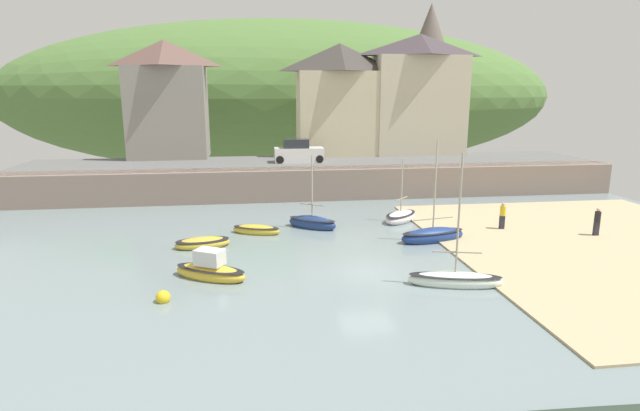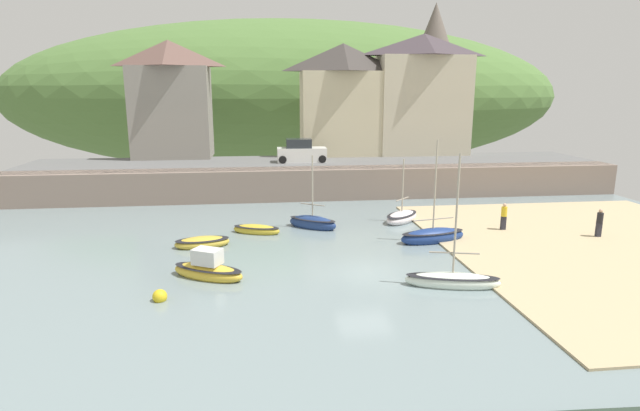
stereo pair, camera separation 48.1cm
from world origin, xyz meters
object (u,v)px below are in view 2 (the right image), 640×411
at_px(mooring_buoy, 160,296).
at_px(motorboat_with_cabin, 433,236).
at_px(rowboat_small_beached, 202,242).
at_px(person_near_water, 600,222).
at_px(sailboat_blue_trim, 257,230).
at_px(sailboat_tall_mast, 208,270).
at_px(person_on_slipway, 504,215).
at_px(fishing_boat_green, 313,223).
at_px(church_with_spire, 433,76).
at_px(parked_car_near_slipway, 301,152).
at_px(waterfront_building_left, 171,99).
at_px(waterfront_building_centre, 343,99).
at_px(waterfront_building_right, 422,94).
at_px(sailboat_far_left, 452,280).
at_px(sailboat_nearest_shore, 402,217).

bearing_deg(mooring_buoy, motorboat_with_cabin, 26.02).
relative_size(rowboat_small_beached, person_near_water, 1.93).
distance_m(motorboat_with_cabin, sailboat_blue_trim, 10.23).
relative_size(sailboat_tall_mast, person_near_water, 2.25).
bearing_deg(person_on_slipway, rowboat_small_beached, -176.64).
bearing_deg(fishing_boat_green, church_with_spire, 89.60).
bearing_deg(fishing_boat_green, mooring_buoy, -90.83).
relative_size(rowboat_small_beached, mooring_buoy, 5.34).
bearing_deg(motorboat_with_cabin, sailboat_tall_mast, -172.32).
height_order(parked_car_near_slipway, person_near_water, parked_car_near_slipway).
distance_m(waterfront_building_left, waterfront_building_centre, 15.39).
relative_size(person_on_slipway, mooring_buoy, 2.77).
height_order(waterfront_building_right, motorboat_with_cabin, waterfront_building_right).
height_order(church_with_spire, parked_car_near_slipway, church_with_spire).
height_order(waterfront_building_left, sailboat_tall_mast, waterfront_building_left).
xyz_separation_m(rowboat_small_beached, sailboat_tall_mast, (0.78, -4.83, 0.15)).
relative_size(waterfront_building_centre, fishing_boat_green, 2.13).
bearing_deg(waterfront_building_centre, fishing_boat_green, -105.10).
height_order(waterfront_building_centre, mooring_buoy, waterfront_building_centre).
bearing_deg(motorboat_with_cabin, church_with_spire, 60.04).
bearing_deg(sailboat_blue_trim, motorboat_with_cabin, 3.69).
height_order(waterfront_building_right, fishing_boat_green, waterfront_building_right).
bearing_deg(person_near_water, sailboat_blue_trim, 170.21).
xyz_separation_m(sailboat_tall_mast, parked_car_near_slipway, (5.87, 20.34, 2.83)).
distance_m(waterfront_building_right, rowboat_small_beached, 28.26).
bearing_deg(sailboat_far_left, mooring_buoy, -165.93).
height_order(waterfront_building_centre, parked_car_near_slipway, waterfront_building_centre).
height_order(sailboat_tall_mast, parked_car_near_slipway, parked_car_near_slipway).
height_order(waterfront_building_left, sailboat_far_left, waterfront_building_left).
xyz_separation_m(sailboat_far_left, parked_car_near_slipway, (-4.70, 22.65, 2.92)).
bearing_deg(sailboat_tall_mast, waterfront_building_left, 130.17).
bearing_deg(sailboat_nearest_shore, sailboat_blue_trim, 144.74).
bearing_deg(sailboat_tall_mast, person_near_water, 38.18).
bearing_deg(sailboat_tall_mast, mooring_buoy, -96.78).
bearing_deg(church_with_spire, mooring_buoy, -124.70).
relative_size(waterfront_building_centre, rowboat_small_beached, 3.21).
xyz_separation_m(sailboat_nearest_shore, sailboat_tall_mast, (-11.45, -8.84, 0.09)).
distance_m(sailboat_blue_trim, person_near_water, 19.75).
bearing_deg(mooring_buoy, sailboat_nearest_shore, 40.57).
bearing_deg(sailboat_blue_trim, waterfront_building_centre, 85.89).
bearing_deg(rowboat_small_beached, parked_car_near_slipway, 56.02).
bearing_deg(person_on_slipway, church_with_spire, 82.36).
relative_size(sailboat_nearest_shore, person_on_slipway, 2.63).
height_order(waterfront_building_centre, waterfront_building_right, waterfront_building_right).
bearing_deg(church_with_spire, sailboat_blue_trim, -129.41).
xyz_separation_m(waterfront_building_right, rowboat_small_beached, (-18.39, -20.01, -7.74)).
bearing_deg(mooring_buoy, fishing_boat_green, 55.01).
distance_m(waterfront_building_centre, rowboat_small_beached, 23.92).
distance_m(waterfront_building_centre, person_on_slipway, 21.17).
distance_m(sailboat_tall_mast, parked_car_near_slipway, 21.36).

